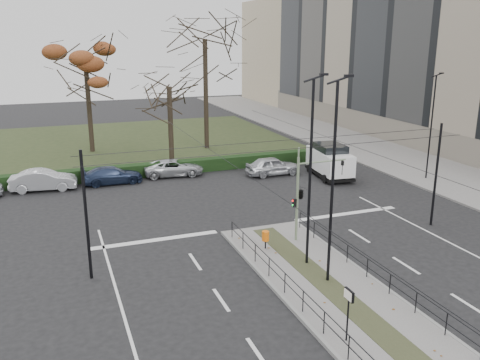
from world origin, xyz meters
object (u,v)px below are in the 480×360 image
object	(u,v)px
litter_bin	(265,236)
rust_tree	(85,57)
bare_tree_center	(205,47)
bare_tree_near	(169,92)
streetlamp_median_near	(333,182)
white_van	(330,160)
streetlamp_median_far	(311,171)
parked_car_third	(112,175)
streetlamp_sidewalk	(431,126)
parked_car_fourth	(174,168)
parked_car_second	(43,180)
parked_car_fifth	(273,166)
info_panel	(349,301)
traffic_light	(302,192)

from	to	relation	value
litter_bin	rust_tree	xyz separation A→B (m)	(-6.21, 26.94, 8.03)
rust_tree	bare_tree_center	xyz separation A→B (m)	(10.63, -2.32, 0.79)
bare_tree_near	streetlamp_median_near	bearing A→B (deg)	-86.99
litter_bin	white_van	world-z (taller)	white_van
streetlamp_median_far	parked_car_third	xyz separation A→B (m)	(-6.97, 17.72, -4.05)
streetlamp_sidewalk	parked_car_fourth	xyz separation A→B (m)	(-17.87, 8.00, -3.54)
streetlamp_median_near	white_van	distance (m)	18.41
parked_car_third	rust_tree	size ratio (longest dim) A/B	0.39
streetlamp_median_near	parked_car_third	world-z (taller)	streetlamp_median_near
parked_car_fourth	parked_car_third	bearing A→B (deg)	103.41
streetlamp_median_near	parked_car_second	world-z (taller)	streetlamp_median_near
streetlamp_sidewalk	litter_bin	bearing A→B (deg)	-154.71
bare_tree_center	parked_car_fifth	world-z (taller)	bare_tree_center
rust_tree	bare_tree_near	bearing A→B (deg)	-47.01
streetlamp_sidewalk	parked_car_fifth	xyz separation A→B (m)	(-10.47, 5.44, -3.44)
litter_bin	bare_tree_near	size ratio (longest dim) A/B	0.11
parked_car_second	bare_tree_near	bearing A→B (deg)	-58.26
parked_car_third	streetlamp_median_near	bearing A→B (deg)	-160.37
white_van	bare_tree_near	world-z (taller)	bare_tree_near
parked_car_fifth	rust_tree	bearing A→B (deg)	42.64
bare_tree_near	rust_tree	bearing A→B (deg)	132.99
streetlamp_median_far	bare_tree_near	bearing A→B (deg)	93.22
parked_car_second	bare_tree_center	xyz separation A→B (m)	(15.00, 9.22, 8.88)
parked_car_second	parked_car_third	bearing A→B (deg)	-83.18
streetlamp_median_near	bare_tree_near	world-z (taller)	streetlamp_median_near
info_panel	parked_car_second	distance (m)	25.98
streetlamp_median_near	streetlamp_sidewalk	world-z (taller)	streetlamp_median_near
streetlamp_median_far	rust_tree	distance (m)	30.44
rust_tree	bare_tree_center	world-z (taller)	bare_tree_center
streetlamp_median_near	parked_car_second	size ratio (longest dim) A/B	1.98
parked_car_fifth	bare_tree_center	bearing A→B (deg)	9.78
info_panel	parked_car_fourth	size ratio (longest dim) A/B	0.43
traffic_light	streetlamp_median_near	distance (m)	5.20
litter_bin	parked_car_third	distance (m)	16.48
streetlamp_median_near	streetlamp_sidewalk	distance (m)	19.92
info_panel	parked_car_fifth	distance (m)	23.09
traffic_light	parked_car_fifth	xyz separation A→B (m)	(4.20, 12.97, -2.05)
parked_car_fourth	rust_tree	size ratio (longest dim) A/B	0.40
rust_tree	bare_tree_near	size ratio (longest dim) A/B	1.34
streetlamp_median_far	bare_tree_center	world-z (taller)	bare_tree_center
streetlamp_median_near	bare_tree_near	xyz separation A→B (m)	(-1.29, 24.60, 1.34)
info_panel	white_van	world-z (taller)	white_van
traffic_light	parked_car_fourth	xyz separation A→B (m)	(-3.20, 15.52, -2.14)
parked_car_fourth	parked_car_second	bearing A→B (deg)	100.32
streetlamp_sidewalk	white_van	distance (m)	7.90
streetlamp_median_near	parked_car_fifth	world-z (taller)	streetlamp_median_near
bare_tree_center	white_van	bearing A→B (deg)	-65.81
streetlamp_median_near	parked_car_second	xyz separation A→B (m)	(-11.79, 19.64, -3.98)
litter_bin	streetlamp_median_near	size ratio (longest dim) A/B	0.10
info_panel	parked_car_fifth	size ratio (longest dim) A/B	0.47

